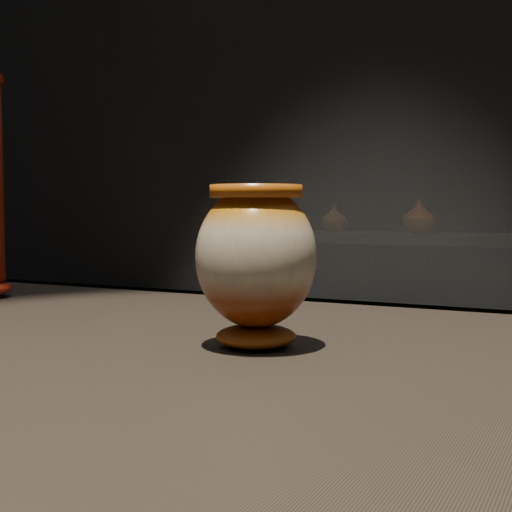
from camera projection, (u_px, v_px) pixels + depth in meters
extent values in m
cube|color=black|center=(125.00, 363.00, 0.80)|extent=(2.00, 0.80, 0.05)
ellipsoid|color=maroon|center=(256.00, 336.00, 0.77)|extent=(0.11, 0.11, 0.02)
ellipsoid|color=beige|center=(256.00, 257.00, 0.76)|extent=(0.17, 0.17, 0.15)
cylinder|color=orange|center=(256.00, 191.00, 0.75)|extent=(0.13, 0.13, 0.01)
cube|color=black|center=(419.00, 238.00, 3.97)|extent=(2.00, 0.60, 0.05)
cube|color=black|center=(281.00, 308.00, 4.38)|extent=(0.08, 0.50, 0.85)
imported|color=#9C6516|center=(334.00, 218.00, 4.16)|extent=(0.22, 0.22, 0.16)
imported|color=maroon|center=(419.00, 217.00, 3.93)|extent=(0.19, 0.19, 0.19)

